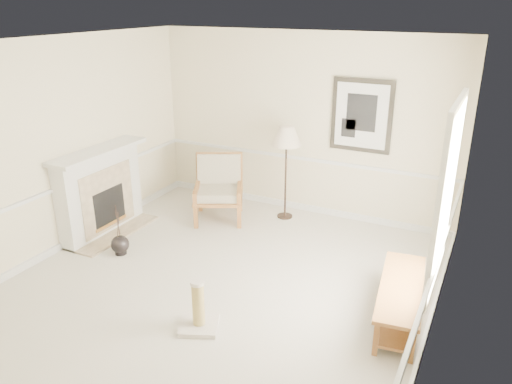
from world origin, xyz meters
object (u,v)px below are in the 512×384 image
floor_vase (120,245)px  bench (400,297)px  floor_lamp (287,138)px  scratching_post (199,313)px  armchair (219,185)px

floor_vase → bench: 3.80m
floor_vase → bench: size_ratio=0.48×
floor_lamp → scratching_post: size_ratio=2.62×
floor_vase → armchair: armchair is taller
floor_lamp → scratching_post: 3.33m
armchair → floor_lamp: (0.97, 0.45, 0.78)m
floor_vase → armchair: 1.87m
floor_vase → bench: bearing=2.8°
armchair → scratching_post: 2.99m
floor_vase → bench: (3.79, 0.18, 0.15)m
armchair → floor_lamp: size_ratio=0.70×
floor_lamp → bench: bearing=-41.8°
armchair → bench: armchair is taller
floor_vase → floor_lamp: floor_lamp is taller
bench → floor_lamp: bearing=138.2°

